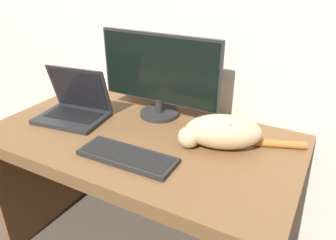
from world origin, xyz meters
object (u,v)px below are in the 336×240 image
(laptop, at_px, (74,108))
(cat, at_px, (222,132))
(monitor, at_px, (159,75))
(external_keyboard, at_px, (127,156))

(laptop, bearing_deg, cat, -1.77)
(monitor, distance_m, cat, 0.43)
(monitor, relative_size, laptop, 1.78)
(monitor, bearing_deg, external_keyboard, -77.61)
(monitor, height_order, external_keyboard, monitor)
(laptop, relative_size, cat, 0.71)
(monitor, height_order, cat, monitor)
(external_keyboard, bearing_deg, monitor, 101.32)
(monitor, relative_size, external_keyboard, 1.56)
(cat, bearing_deg, laptop, 165.27)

